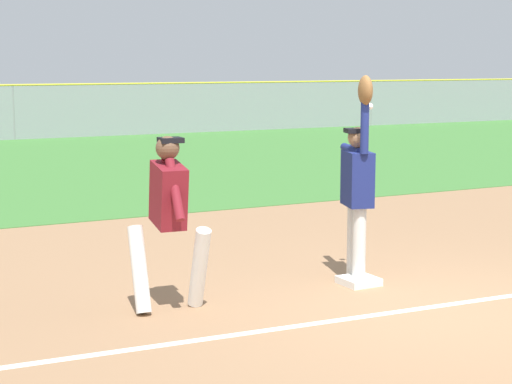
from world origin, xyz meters
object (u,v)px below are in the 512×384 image
at_px(runner, 169,211).
at_px(baseball, 370,106).
at_px(first_base, 359,281).
at_px(fielder, 358,182).
at_px(parked_car_red, 175,108).
at_px(parked_car_black, 17,112).

relative_size(runner, baseball, 23.24).
xyz_separation_m(first_base, fielder, (0.05, 0.13, 1.08)).
distance_m(fielder, parked_car_red, 23.53).
xyz_separation_m(fielder, runner, (-2.26, -0.14, -0.12)).
bearing_deg(runner, first_base, 4.23).
xyz_separation_m(first_base, parked_car_black, (0.85, 22.94, 0.63)).
xyz_separation_m(first_base, runner, (-2.21, -0.00, 0.96)).
distance_m(runner, parked_car_red, 24.39).
bearing_deg(parked_car_black, baseball, -90.94).
height_order(baseball, parked_car_black, baseball).
bearing_deg(fielder, parked_car_black, -76.01).
distance_m(baseball, parked_car_black, 22.80).
distance_m(fielder, parked_car_black, 22.82).
relative_size(runner, parked_car_black, 0.39).
relative_size(baseball, parked_car_black, 0.02).
distance_m(parked_car_black, parked_car_red, 5.84).
bearing_deg(parked_car_red, first_base, -109.66).
relative_size(fielder, parked_car_red, 0.51).
bearing_deg(fielder, baseball, -147.87).
height_order(first_base, fielder, fielder).
xyz_separation_m(fielder, parked_car_black, (0.80, 22.80, -0.45)).
bearing_deg(parked_car_black, runner, -96.96).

